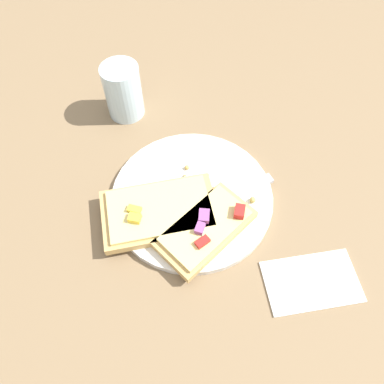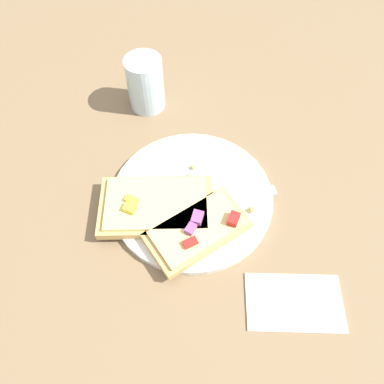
{
  "view_description": "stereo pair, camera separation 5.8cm",
  "coord_description": "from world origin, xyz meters",
  "px_view_note": "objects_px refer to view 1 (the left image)",
  "views": [
    {
      "loc": [
        0.05,
        0.31,
        0.52
      ],
      "look_at": [
        0.0,
        0.0,
        0.02
      ],
      "focal_mm": 35.0,
      "sensor_mm": 36.0,
      "label": 1
    },
    {
      "loc": [
        -0.01,
        0.31,
        0.52
      ],
      "look_at": [
        0.0,
        0.0,
        0.02
      ],
      "focal_mm": 35.0,
      "sensor_mm": 36.0,
      "label": 2
    }
  ],
  "objects_px": {
    "pizza_slice_main": "(159,211)",
    "drinking_glass": "(123,91)",
    "fork": "(186,180)",
    "pizza_slice_corner": "(206,228)",
    "plate": "(192,197)",
    "knife": "(226,195)",
    "napkin": "(312,281)"
  },
  "relations": [
    {
      "from": "pizza_slice_main",
      "to": "drinking_glass",
      "type": "distance_m",
      "value": 0.24
    },
    {
      "from": "fork",
      "to": "pizza_slice_corner",
      "type": "bearing_deg",
      "value": 83.3
    },
    {
      "from": "plate",
      "to": "drinking_glass",
      "type": "relative_size",
      "value": 2.55
    },
    {
      "from": "fork",
      "to": "pizza_slice_corner",
      "type": "height_order",
      "value": "pizza_slice_corner"
    },
    {
      "from": "knife",
      "to": "pizza_slice_corner",
      "type": "bearing_deg",
      "value": 35.5
    },
    {
      "from": "pizza_slice_main",
      "to": "napkin",
      "type": "distance_m",
      "value": 0.24
    },
    {
      "from": "plate",
      "to": "drinking_glass",
      "type": "bearing_deg",
      "value": -66.97
    },
    {
      "from": "plate",
      "to": "pizza_slice_corner",
      "type": "bearing_deg",
      "value": 98.72
    },
    {
      "from": "knife",
      "to": "pizza_slice_main",
      "type": "bearing_deg",
      "value": -8.71
    },
    {
      "from": "pizza_slice_corner",
      "to": "napkin",
      "type": "height_order",
      "value": "pizza_slice_corner"
    },
    {
      "from": "knife",
      "to": "napkin",
      "type": "bearing_deg",
      "value": 103.84
    },
    {
      "from": "pizza_slice_main",
      "to": "knife",
      "type": "bearing_deg",
      "value": 6.16
    },
    {
      "from": "drinking_glass",
      "to": "napkin",
      "type": "height_order",
      "value": "drinking_glass"
    },
    {
      "from": "plate",
      "to": "pizza_slice_corner",
      "type": "height_order",
      "value": "pizza_slice_corner"
    },
    {
      "from": "drinking_glass",
      "to": "plate",
      "type": "bearing_deg",
      "value": 113.03
    },
    {
      "from": "fork",
      "to": "knife",
      "type": "relative_size",
      "value": 1.01
    },
    {
      "from": "fork",
      "to": "pizza_slice_main",
      "type": "xyz_separation_m",
      "value": [
        0.05,
        0.05,
        0.01
      ]
    },
    {
      "from": "plate",
      "to": "fork",
      "type": "relative_size",
      "value": 1.31
    },
    {
      "from": "fork",
      "to": "drinking_glass",
      "type": "xyz_separation_m",
      "value": [
        0.08,
        -0.18,
        0.04
      ]
    },
    {
      "from": "pizza_slice_main",
      "to": "pizza_slice_corner",
      "type": "xyz_separation_m",
      "value": [
        -0.06,
        0.04,
        0.0
      ]
    },
    {
      "from": "knife",
      "to": "drinking_glass",
      "type": "bearing_deg",
      "value": -74.64
    },
    {
      "from": "knife",
      "to": "pizza_slice_main",
      "type": "xyz_separation_m",
      "value": [
        0.11,
        0.02,
        0.01
      ]
    },
    {
      "from": "knife",
      "to": "pizza_slice_corner",
      "type": "xyz_separation_m",
      "value": [
        0.04,
        0.06,
        0.01
      ]
    },
    {
      "from": "drinking_glass",
      "to": "pizza_slice_corner",
      "type": "bearing_deg",
      "value": 109.83
    },
    {
      "from": "pizza_slice_corner",
      "to": "drinking_glass",
      "type": "bearing_deg",
      "value": 74.28
    },
    {
      "from": "plate",
      "to": "napkin",
      "type": "height_order",
      "value": "plate"
    },
    {
      "from": "pizza_slice_main",
      "to": "drinking_glass",
      "type": "height_order",
      "value": "drinking_glass"
    },
    {
      "from": "knife",
      "to": "napkin",
      "type": "distance_m",
      "value": 0.18
    },
    {
      "from": "knife",
      "to": "drinking_glass",
      "type": "xyz_separation_m",
      "value": [
        0.14,
        -0.22,
        0.04
      ]
    },
    {
      "from": "drinking_glass",
      "to": "napkin",
      "type": "bearing_deg",
      "value": 122.16
    },
    {
      "from": "plate",
      "to": "napkin",
      "type": "relative_size",
      "value": 1.94
    },
    {
      "from": "knife",
      "to": "drinking_glass",
      "type": "relative_size",
      "value": 1.93
    }
  ]
}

